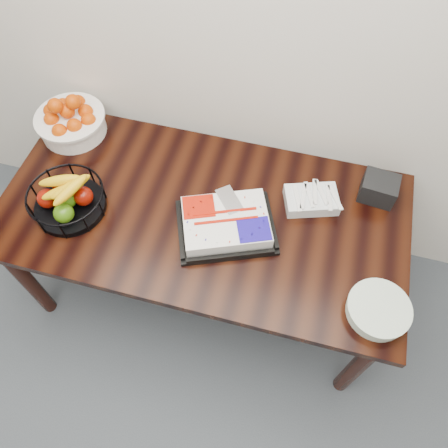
% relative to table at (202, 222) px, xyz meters
% --- Properties ---
extents(table, '(1.80, 0.90, 0.75)m').
position_rel_table_xyz_m(table, '(0.00, 0.00, 0.00)').
color(table, black).
rests_on(table, ground).
extents(cake_tray, '(0.50, 0.45, 0.08)m').
position_rel_table_xyz_m(cake_tray, '(0.13, -0.06, 0.12)').
color(cake_tray, black).
rests_on(cake_tray, table).
extents(tangerine_bowl, '(0.34, 0.34, 0.21)m').
position_rel_table_xyz_m(tangerine_bowl, '(-0.75, 0.30, 0.18)').
color(tangerine_bowl, white).
rests_on(tangerine_bowl, table).
extents(fruit_basket, '(0.33, 0.33, 0.17)m').
position_rel_table_xyz_m(fruit_basket, '(-0.56, -0.13, 0.16)').
color(fruit_basket, black).
rests_on(fruit_basket, table).
extents(plate_stack, '(0.24, 0.24, 0.06)m').
position_rel_table_xyz_m(plate_stack, '(0.78, -0.28, 0.12)').
color(plate_stack, white).
rests_on(plate_stack, table).
extents(fork_bag, '(0.26, 0.21, 0.07)m').
position_rel_table_xyz_m(fork_bag, '(0.46, 0.17, 0.12)').
color(fork_bag, silver).
rests_on(fork_bag, table).
extents(napkin_box, '(0.16, 0.14, 0.11)m').
position_rel_table_xyz_m(napkin_box, '(0.73, 0.29, 0.14)').
color(napkin_box, black).
rests_on(napkin_box, table).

